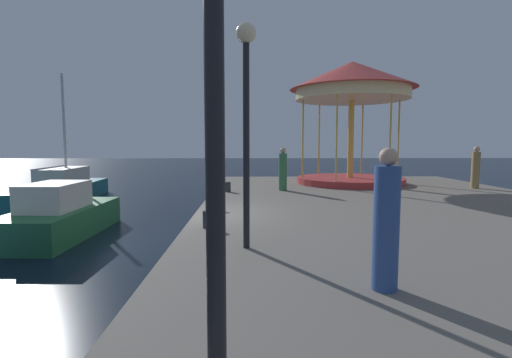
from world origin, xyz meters
name	(u,v)px	position (x,y,z in m)	size (l,w,h in m)	color
ground_plane	(195,241)	(0.00, 0.00, 0.00)	(120.00, 120.00, 0.00)	black
quay_dock	(419,226)	(6.35, 0.00, 0.40)	(12.71, 23.23, 0.80)	slate
sailboat_teal	(64,189)	(-7.25, 7.38, 0.61)	(2.36, 7.31, 6.02)	#19606B
motorboat_green	(60,216)	(-4.08, 0.68, 0.61)	(1.96, 4.51, 1.62)	#236638
carousel	(352,92)	(6.46, 7.78, 5.20)	(5.96, 5.96, 5.84)	#B23333
lamp_post_mid_promenade	(246,95)	(1.46, -3.48, 3.61)	(0.36, 0.36, 4.09)	black
bollard_north	(228,187)	(0.66, 4.68, 1.00)	(0.24, 0.24, 0.40)	#2D2D33
bollard_south	(208,219)	(0.56, -1.81, 1.00)	(0.24, 0.24, 0.40)	#2D2D33
bollard_center	(213,202)	(0.45, 0.71, 1.00)	(0.24, 0.24, 0.40)	#2D2D33
person_by_the_water	(386,224)	(3.32, -5.53, 1.69)	(0.34, 0.34, 1.90)	#2D4C8C
person_far_corner	(283,170)	(2.93, 5.12, 1.64)	(0.34, 0.34, 1.78)	#387247
person_mid_promenade	(476,169)	(11.38, 5.70, 1.66)	(0.34, 0.34, 1.83)	#937A4C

